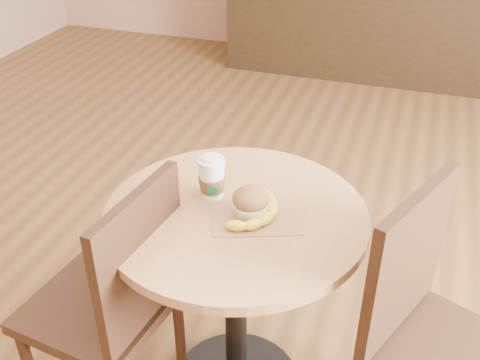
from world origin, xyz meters
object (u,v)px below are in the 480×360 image
Objects in this scene: coffee_cup at (212,179)px; chair_left at (115,301)px; cafe_table at (236,266)px; banana at (258,211)px; chair_right at (436,342)px; muffin at (251,203)px.

chair_left is at bearing -154.84° from coffee_cup.
banana reaches higher than cafe_table.
chair_left is 3.91× the size of banana.
chair_right is (0.89, 0.12, 0.02)m from chair_left.
chair_right is 0.61m from muffin.
chair_right is at bearing 5.51° from banana.
muffin is (0.05, -0.01, 0.25)m from cafe_table.
chair_right is at bearing -6.65° from muffin.
chair_right is at bearing 104.40° from chair_left.
muffin reaches higher than banana.
chair_right is 4.07× the size of banana.
coffee_cup is 0.15m from muffin.
chair_right is at bearing -7.50° from cafe_table.
muffin is at bearing 123.46° from chair_left.
banana is at bearing -40.27° from coffee_cup.
banana is (0.02, 0.01, -0.03)m from muffin.
chair_left reaches higher than coffee_cup.
banana is (-0.52, 0.08, 0.26)m from chair_right.
chair_left is 0.46m from coffee_cup.
chair_left reaches higher than banana.
coffee_cup is at bearing 175.84° from banana.
muffin is at bearing -16.57° from cafe_table.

